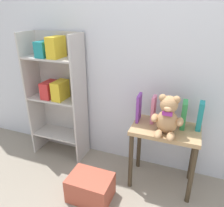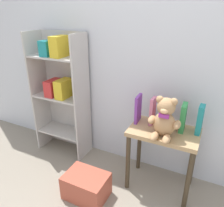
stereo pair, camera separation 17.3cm
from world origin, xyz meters
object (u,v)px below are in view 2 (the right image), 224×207
Objects in this scene: teddy_bear at (165,119)px; bookshelf_side at (62,88)px; display_table at (163,142)px; storage_bin at (86,186)px; book_standing_purple at (138,109)px; book_standing_green at (183,118)px; book_standing_red at (168,115)px; book_standing_pink at (153,111)px; book_standing_teal at (200,120)px.

bookshelf_side is at bearing 169.44° from teddy_bear.
storage_bin is (-0.54, -0.41, -0.37)m from display_table.
teddy_bear is at bearing 29.65° from storage_bin.
book_standing_purple is 0.39m from book_standing_green.
book_standing_red is 0.93× the size of book_standing_green.
book_standing_pink is at bearing -3.25° from bookshelf_side.
book_standing_green is 0.64× the size of storage_bin.
storage_bin is at bearing -40.88° from bookshelf_side.
bookshelf_side is 6.08× the size of book_standing_red.
teddy_bear is 0.90× the size of storage_bin.
book_standing_red reaches higher than storage_bin.
book_standing_teal is at bearing 3.35° from book_standing_pink.
book_standing_green is at bearing 1.31° from book_standing_pink.
book_standing_purple reaches higher than book_standing_green.
book_standing_teal is at bearing -1.92° from bookshelf_side.
book_standing_red is 0.94m from storage_bin.
teddy_bear reaches higher than display_table.
storage_bin is at bearing -150.35° from teddy_bear.
bookshelf_side is 1.29m from book_standing_green.
display_table is 2.52× the size of book_standing_green.
teddy_bear is 1.35× the size of book_standing_teal.
book_standing_pink is 1.04× the size of book_standing_green.
teddy_bear reaches higher than book_standing_teal.
book_standing_red is at bearing 6.25° from book_standing_pink.
book_standing_purple is 0.52m from book_standing_teal.
book_standing_pink is (-0.13, 0.07, 0.24)m from display_table.
book_standing_teal reaches higher than book_standing_red.
book_standing_teal is (0.25, 0.17, -0.03)m from teddy_bear.
bookshelf_side is 5.35× the size of book_standing_purple.
book_standing_purple reaches higher than book_standing_red.
book_standing_teal reaches higher than book_standing_green.
book_standing_pink reaches higher than display_table.
display_table is 2.72× the size of book_standing_red.
book_standing_pink and book_standing_teal have the same top height.
bookshelf_side is 2.24× the size of display_table.
bookshelf_side is at bearing -179.70° from book_standing_teal.
storage_bin is (-0.41, -0.47, -0.61)m from book_standing_pink.
book_standing_pink is at bearing 152.89° from display_table.
book_standing_red is at bearing 172.52° from book_standing_green.
book_standing_green reaches higher than storage_bin.
book_standing_pink reaches higher than book_standing_red.
bookshelf_side is 3.60× the size of storage_bin.
book_standing_red is at bearing 2.15° from book_standing_purple.
teddy_bear reaches higher than book_standing_red.
storage_bin is (-0.55, -0.31, -0.64)m from teddy_bear.
bookshelf_side is 1.42m from book_standing_teal.
display_table is 0.28m from book_standing_pink.
book_standing_green is at bearing -172.08° from book_standing_teal.
book_standing_teal is at bearing 34.58° from teddy_bear.
book_standing_red is (0.13, 0.01, -0.01)m from book_standing_pink.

